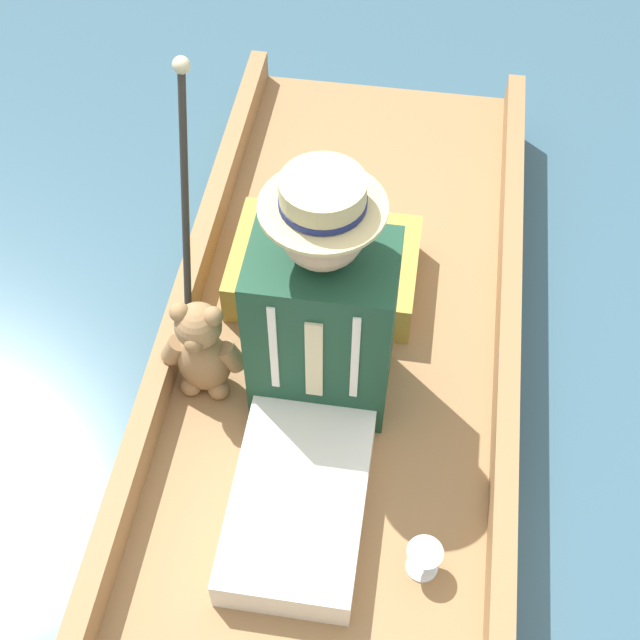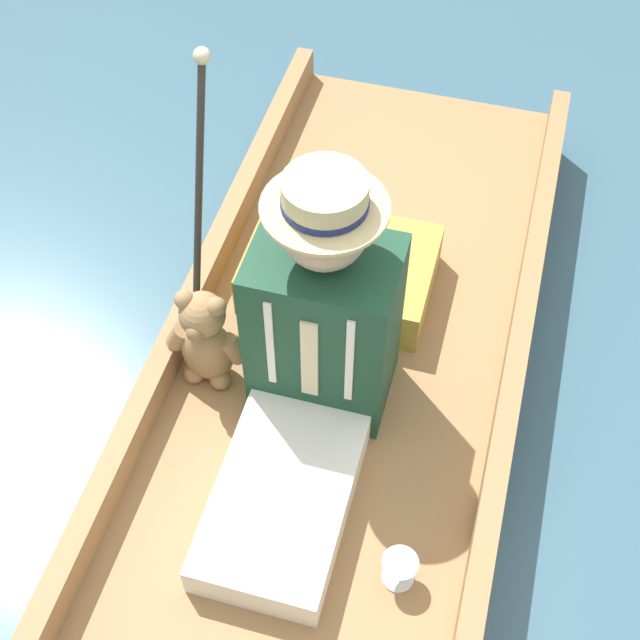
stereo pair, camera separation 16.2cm
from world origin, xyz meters
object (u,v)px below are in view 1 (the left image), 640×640
seated_person (317,353)px  teddy_bear (202,351)px  wine_glass (424,557)px  walking_cane (185,208)px

seated_person → teddy_bear: 0.35m
wine_glass → walking_cane: (0.70, -0.65, 0.44)m
teddy_bear → wine_glass: bearing=145.0°
seated_person → wine_glass: size_ratio=8.79×
wine_glass → walking_cane: size_ratio=0.11×
wine_glass → seated_person: bearing=-51.4°
teddy_bear → walking_cane: bearing=-74.6°
teddy_bear → wine_glass: (-0.65, 0.45, -0.10)m
teddy_bear → seated_person: bearing=172.0°
seated_person → walking_cane: (0.38, -0.24, 0.22)m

